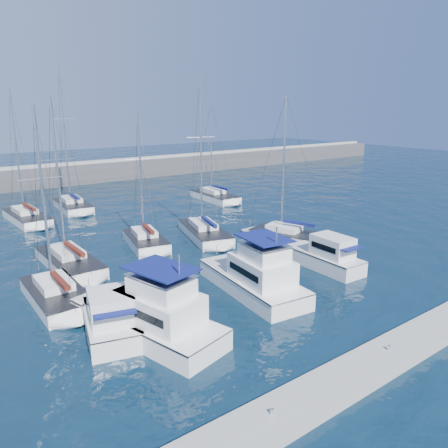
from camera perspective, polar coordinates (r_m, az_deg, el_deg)
ground at (r=31.15m, az=3.32°, el=-8.59°), size 220.00×220.00×0.00m
breakwater at (r=76.91m, az=-22.43°, el=5.44°), size 160.00×6.00×4.45m
dock at (r=24.59m, az=20.63°, el=-15.74°), size 40.00×2.20×0.60m
dock_cleat_near_port at (r=19.08m, az=6.28°, el=-23.17°), size 0.16×0.16×0.25m
dock_cleat_centre at (r=24.38m, az=20.73°, el=-14.88°), size 0.16×0.16×0.25m
motor_yacht_port_outer at (r=25.80m, az=-14.53°, el=-12.06°), size 4.14×6.31×3.20m
motor_yacht_port_inner at (r=25.30m, az=-9.49°, el=-11.84°), size 5.79×10.47×4.69m
motor_yacht_stbd_inner at (r=30.24m, az=4.17°, el=-7.02°), size 4.50×9.59×4.69m
motor_yacht_stbd_outer at (r=35.67m, az=13.23°, el=-4.22°), size 2.70×6.73×3.20m
sailboat_mid_a at (r=31.10m, az=-21.04°, el=-8.65°), size 3.11×7.23×12.97m
sailboat_mid_b at (r=37.13m, az=-19.53°, el=-4.64°), size 3.20×8.57×13.63m
sailboat_mid_c at (r=40.93m, az=-10.20°, el=-2.16°), size 4.31×7.13×12.64m
sailboat_mid_d at (r=42.99m, az=-2.56°, el=-1.07°), size 5.41×9.02×15.50m
sailboat_mid_e at (r=42.21m, az=8.30°, el=-1.53°), size 5.20×7.70×13.77m
sailboat_back_a at (r=53.58m, az=-24.37°, el=0.83°), size 3.52×8.82×14.75m
sailboat_back_b at (r=57.71m, az=-19.17°, el=2.34°), size 3.73×8.34×17.76m
sailboat_back_c at (r=60.17m, az=-1.22°, el=3.63°), size 3.38×8.45×13.26m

